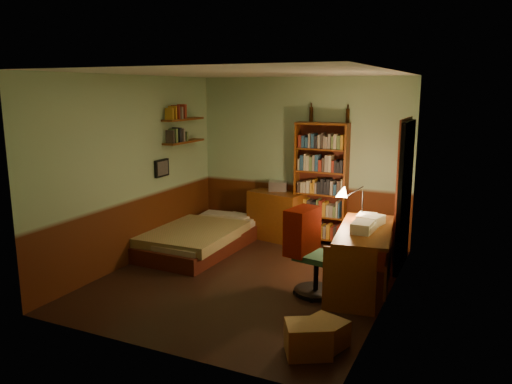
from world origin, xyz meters
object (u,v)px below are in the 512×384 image
at_px(desk_lamp, 363,192).
at_px(office_chair, 317,252).
at_px(bed, 201,229).
at_px(cardboard_box_a, 308,339).
at_px(mini_stereo, 278,186).
at_px(dresser, 276,216).
at_px(bookshelf, 321,184).
at_px(cardboard_box_b, 327,333).
at_px(desk, 364,260).

bearing_deg(desk_lamp, office_chair, -104.45).
relative_size(bed, office_chair, 1.97).
xyz_separation_m(office_chair, cardboard_box_a, (0.37, -1.36, -0.37)).
xyz_separation_m(bed, mini_stereo, (0.82, 1.08, 0.56)).
bearing_deg(office_chair, dresser, 135.06).
xyz_separation_m(dresser, office_chair, (1.29, -1.87, 0.13)).
height_order(desk_lamp, office_chair, desk_lamp).
relative_size(bookshelf, cardboard_box_b, 5.31).
xyz_separation_m(dresser, desk, (1.78, -1.51, -0.00)).
relative_size(desk_lamp, cardboard_box_b, 1.89).
bearing_deg(mini_stereo, desk, -60.66).
bearing_deg(cardboard_box_b, cardboard_box_a, -113.72).
distance_m(dresser, office_chair, 2.27).
relative_size(dresser, cardboard_box_a, 2.16).
distance_m(bed, dresser, 1.28).
bearing_deg(desk, dresser, 132.01).
bearing_deg(bed, desk_lamp, 0.11).
bearing_deg(office_chair, cardboard_box_b, -56.57).
bearing_deg(bed, dresser, 49.82).
bearing_deg(desk_lamp, dresser, 154.44).
relative_size(dresser, office_chair, 0.84).
bearing_deg(office_chair, cardboard_box_a, -64.30).
height_order(office_chair, cardboard_box_b, office_chair).
relative_size(cardboard_box_a, cardboard_box_b, 1.13).
relative_size(office_chair, cardboard_box_a, 2.57).
distance_m(mini_stereo, cardboard_box_a, 3.82).
bearing_deg(cardboard_box_a, desk_lamp, 91.20).
bearing_deg(cardboard_box_b, bookshelf, 109.09).
xyz_separation_m(dresser, bookshelf, (0.70, 0.08, 0.56)).
bearing_deg(desk, cardboard_box_a, -101.42).
distance_m(dresser, cardboard_box_b, 3.48).
bearing_deg(cardboard_box_b, desk_lamp, 94.39).
relative_size(mini_stereo, office_chair, 0.28).
height_order(bed, mini_stereo, mini_stereo).
bearing_deg(cardboard_box_b, office_chair, 113.04).
distance_m(desk_lamp, cardboard_box_b, 2.21).
distance_m(bed, desk, 2.69).
height_order(bookshelf, cardboard_box_a, bookshelf).
relative_size(bed, bookshelf, 1.08).
bearing_deg(dresser, cardboard_box_a, -51.59).
bearing_deg(office_chair, mini_stereo, 133.96).
bearing_deg(cardboard_box_a, dresser, 117.27).
bearing_deg(cardboard_box_b, dresser, 120.61).
bearing_deg(mini_stereo, bookshelf, -21.62).
distance_m(desk_lamp, office_chair, 1.09).
xyz_separation_m(desk_lamp, cardboard_box_a, (0.05, -2.21, -0.97)).
bearing_deg(dresser, bed, -120.68).
xyz_separation_m(dresser, desk_lamp, (1.62, -1.02, 0.73)).
bearing_deg(cardboard_box_a, desk, 86.19).
height_order(cardboard_box_a, cardboard_box_b, cardboard_box_a).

